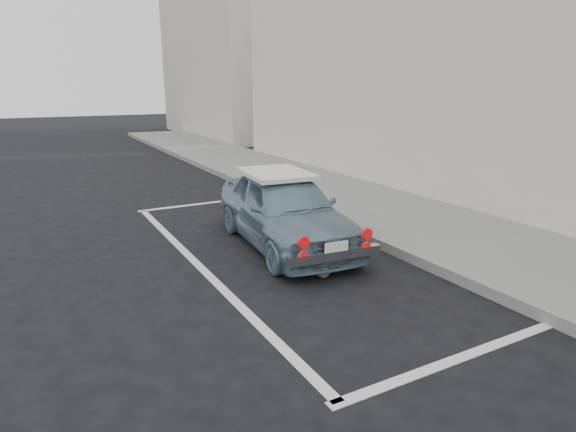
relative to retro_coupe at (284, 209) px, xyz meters
The scene contains 9 objects.
ground 3.34m from the retro_coupe, 100.84° to the right, with size 80.00×80.00×0.00m, color black.
sidewalk 2.91m from the retro_coupe, 25.53° to the right, with size 2.80×40.00×0.15m, color slate.
shop_building 6.45m from the retro_coupe, ahead, with size 3.50×18.00×7.00m.
building_far 18.04m from the retro_coupe, 71.13° to the left, with size 3.50×10.00×8.00m, color beige.
pline_rear 3.78m from the retro_coupe, 91.83° to the right, with size 3.00×0.12×0.01m, color silver.
pline_front 3.32m from the retro_coupe, 92.09° to the left, with size 3.00×0.12×0.01m, color silver.
pline_side 1.65m from the retro_coupe, behind, with size 0.12×7.00×0.01m, color silver.
retro_coupe is the anchor object (origin of this frame).
cat 1.54m from the retro_coupe, 97.88° to the right, with size 0.28×0.39×0.23m.
Camera 1 is at (-2.87, -3.23, 2.49)m, focal length 30.00 mm.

